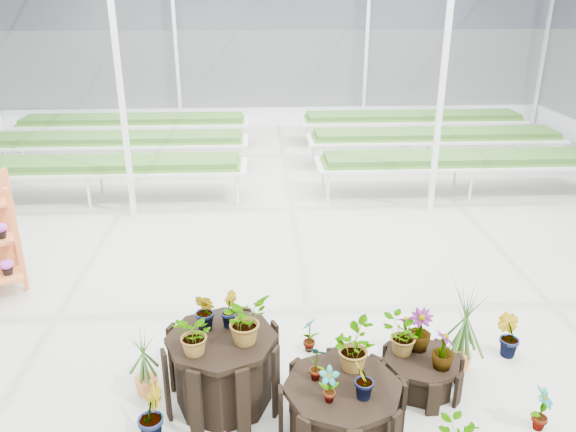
{
  "coord_description": "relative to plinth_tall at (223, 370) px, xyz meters",
  "views": [
    {
      "loc": [
        -0.49,
        -6.56,
        4.2
      ],
      "look_at": [
        -0.1,
        0.61,
        1.3
      ],
      "focal_mm": 35.0,
      "sensor_mm": 36.0,
      "label": 1
    }
  ],
  "objects": [
    {
      "name": "nursery_benches",
      "position": [
        0.92,
        8.77,
        0.0
      ],
      "size": [
        16.0,
        7.0,
        0.84
      ],
      "primitive_type": null,
      "color": "silver",
      "rests_on": "ground"
    },
    {
      "name": "greenhouse_shell",
      "position": [
        0.92,
        1.57,
        1.83
      ],
      "size": [
        18.0,
        24.0,
        4.5
      ],
      "primitive_type": null,
      "color": "white",
      "rests_on": "ground"
    },
    {
      "name": "plinth_tall",
      "position": [
        0.0,
        0.0,
        0.0
      ],
      "size": [
        1.59,
        1.59,
        0.83
      ],
      "primitive_type": "cylinder",
      "rotation": [
        0.0,
        0.0,
        0.38
      ],
      "color": "black",
      "rests_on": "ground"
    },
    {
      "name": "ground_plane",
      "position": [
        0.92,
        1.57,
        -0.42
      ],
      "size": [
        24.0,
        24.0,
        0.0
      ],
      "primitive_type": "plane",
      "color": "gray",
      "rests_on": "ground"
    },
    {
      "name": "plinth_low",
      "position": [
        2.2,
        0.1,
        -0.22
      ],
      "size": [
        0.92,
        0.92,
        0.4
      ],
      "primitive_type": "cylinder",
      "rotation": [
        0.0,
        0.0,
        0.03
      ],
      "color": "black",
      "rests_on": "ground"
    },
    {
      "name": "nursery_plants",
      "position": [
        1.01,
        0.01,
        0.15
      ],
      "size": [
        4.69,
        2.84,
        1.36
      ],
      "color": "#315720",
      "rests_on": "ground"
    },
    {
      "name": "plinth_mid",
      "position": [
        1.2,
        -0.6,
        -0.1
      ],
      "size": [
        1.24,
        1.24,
        0.64
      ],
      "primitive_type": "cylinder",
      "rotation": [
        0.0,
        0.0,
        0.03
      ],
      "color": "black",
      "rests_on": "ground"
    },
    {
      "name": "steel_frame",
      "position": [
        0.92,
        1.57,
        1.83
      ],
      "size": [
        18.0,
        24.0,
        4.5
      ],
      "primitive_type": null,
      "color": "silver",
      "rests_on": "ground"
    }
  ]
}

